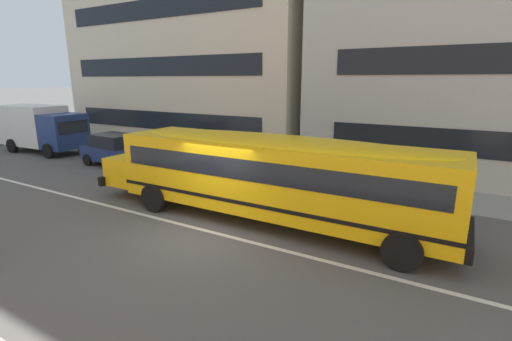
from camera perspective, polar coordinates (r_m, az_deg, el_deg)
ground_plane at (r=11.11m, az=-7.28°, el=-9.38°), size 400.00×400.00×0.00m
sidewalk_far at (r=16.90m, az=7.36°, el=-1.16°), size 120.00×3.00×0.01m
lane_centreline at (r=11.11m, az=-7.28°, el=-9.36°), size 110.00×0.16×0.01m
school_bus at (r=11.35m, az=1.85°, el=-0.10°), size 12.26×2.90×2.74m
parked_car_dark_blue_far_corner at (r=20.39m, az=-20.95°, el=3.04°), size 3.99×2.05×1.64m
box_truck at (r=26.29m, az=-30.42°, el=5.85°), size 6.12×2.63×2.82m
apartment_block_far_left at (r=27.88m, az=-6.71°, el=21.85°), size 17.03×11.24×16.50m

